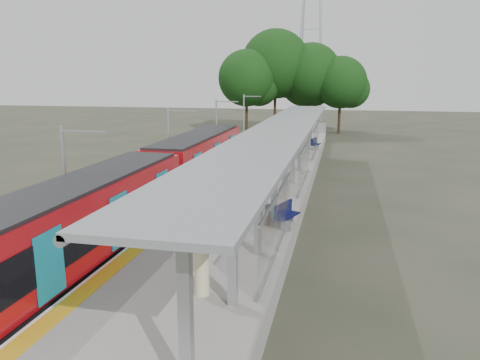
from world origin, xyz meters
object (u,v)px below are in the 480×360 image
at_px(bench_mid, 267,207).
at_px(litter_bin, 263,214).
at_px(bench_far, 315,143).
at_px(train, 157,180).
at_px(info_pillar_far, 295,148).
at_px(info_pillar_near, 202,268).
at_px(bench_near, 286,214).

xyz_separation_m(bench_mid, litter_bin, (0.01, -1.06, -0.05)).
distance_m(bench_mid, bench_far, 21.33).
relative_size(bench_mid, litter_bin, 1.60).
bearing_deg(train, info_pillar_far, 68.50).
height_order(bench_mid, bench_far, bench_far).
bearing_deg(litter_bin, train, 154.39).
bearing_deg(train, info_pillar_near, -61.46).
relative_size(bench_near, info_pillar_near, 0.84).
height_order(bench_near, litter_bin, bench_near).
relative_size(bench_far, info_pillar_near, 0.83).
height_order(train, bench_far, train).
height_order(bench_mid, litter_bin, bench_mid).
height_order(train, info_pillar_far, train).
bearing_deg(train, litter_bin, -25.61).
bearing_deg(litter_bin, info_pillar_far, 91.14).
bearing_deg(info_pillar_far, info_pillar_near, -72.26).
xyz_separation_m(bench_mid, info_pillar_near, (-0.63, -8.18, 0.34)).
distance_m(bench_far, litter_bin, 22.38).
distance_m(info_pillar_near, info_pillar_far, 24.66).
relative_size(bench_mid, info_pillar_far, 0.75).
relative_size(bench_far, litter_bin, 1.77).
relative_size(train, bench_far, 17.14).
relative_size(info_pillar_near, litter_bin, 2.13).
bearing_deg(info_pillar_far, litter_bin, -70.45).
height_order(bench_far, info_pillar_near, info_pillar_near).
height_order(train, info_pillar_near, train).
bearing_deg(bench_far, train, -94.46).
xyz_separation_m(train, bench_far, (7.04, 19.44, -0.50)).
distance_m(bench_far, info_pillar_far, 5.01).
xyz_separation_m(train, info_pillar_near, (5.47, -10.05, -0.21)).
relative_size(train, info_pillar_far, 14.18).
bearing_deg(info_pillar_near, litter_bin, 101.39).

